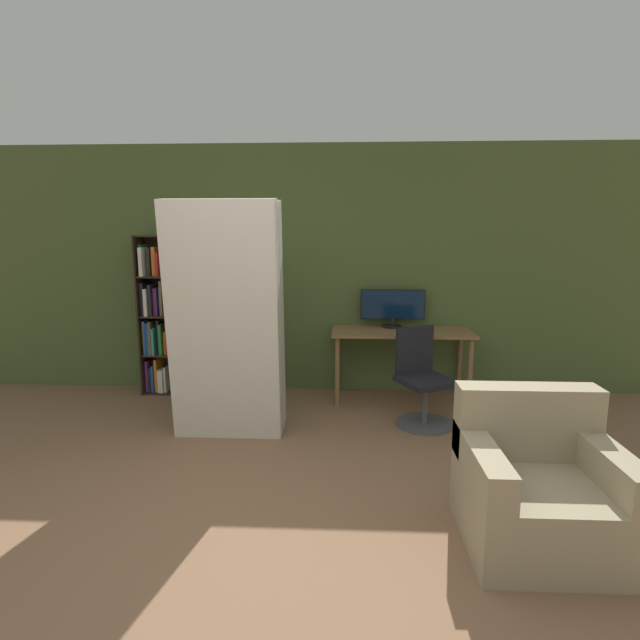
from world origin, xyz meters
TOP-DOWN VIEW (x-y plane):
  - ground_plane at (0.00, 0.00)m, footprint 16.00×16.00m
  - wall_back at (0.00, 3.15)m, footprint 8.00×0.06m
  - desk at (1.10, 2.82)m, footprint 1.46×0.60m
  - monitor at (1.02, 3.00)m, footprint 0.70×0.22m
  - office_chair at (1.23, 2.13)m, footprint 0.59×0.59m
  - bookshelf at (-1.42, 2.98)m, footprint 0.84×0.34m
  - mattress_near at (-0.51, 1.71)m, footprint 0.94×0.36m
  - mattress_far at (-0.51, 1.94)m, footprint 0.94×0.35m
  - armchair at (1.62, 0.37)m, footprint 0.85×0.80m

SIDE VIEW (x-z plane):
  - ground_plane at x=0.00m, z-range 0.00..0.00m
  - armchair at x=1.62m, z-range -0.11..0.74m
  - office_chair at x=1.23m, z-range -0.09..0.81m
  - desk at x=1.10m, z-range 0.28..1.03m
  - bookshelf at x=-1.42m, z-range 0.00..1.74m
  - monitor at x=1.02m, z-range 0.77..1.18m
  - mattress_far at x=-0.51m, z-range 0.00..2.04m
  - mattress_near at x=-0.51m, z-range 0.00..2.04m
  - wall_back at x=0.00m, z-range 0.00..2.70m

